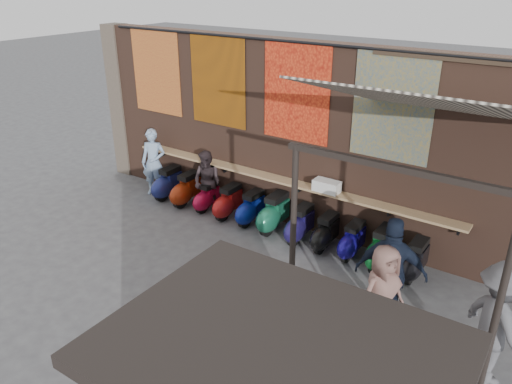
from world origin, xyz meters
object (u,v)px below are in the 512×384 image
at_px(scooter_stool_1, 187,189).
at_px(scooter_stool_6, 300,224).
at_px(scooter_stool_8, 352,241).
at_px(diner_left, 154,162).
at_px(scooter_stool_5, 274,213).
at_px(scooter_stool_10, 415,260).
at_px(scooter_stool_0, 169,183).
at_px(scooter_stool_7, 326,233).
at_px(scooter_stool_9, 382,248).
at_px(shelf_box, 327,186).
at_px(shopper_grey, 498,324).
at_px(scooter_stool_4, 251,208).
at_px(scooter_stool_3, 229,202).
at_px(diner_right, 207,182).
at_px(shopper_tan, 382,293).
at_px(scooter_stool_2, 208,197).
at_px(shopper_navy, 391,273).

distance_m(scooter_stool_1, scooter_stool_6, 3.15).
xyz_separation_m(scooter_stool_8, diner_left, (-5.42, -0.01, 0.50)).
relative_size(scooter_stool_5, scooter_stool_10, 1.13).
height_order(scooter_stool_5, scooter_stool_10, scooter_stool_5).
height_order(scooter_stool_0, scooter_stool_7, scooter_stool_0).
relative_size(scooter_stool_6, scooter_stool_9, 0.95).
xyz_separation_m(shelf_box, shopper_grey, (3.71, -2.20, -0.31)).
xyz_separation_m(scooter_stool_4, diner_left, (-2.95, -0.04, 0.48)).
relative_size(scooter_stool_3, diner_right, 0.54).
bearing_deg(scooter_stool_0, shopper_grey, -13.60).
bearing_deg(shopper_tan, scooter_stool_1, 96.55).
xyz_separation_m(scooter_stool_2, scooter_stool_4, (1.25, 0.03, 0.04)).
bearing_deg(shelf_box, scooter_stool_4, -171.42).
relative_size(scooter_stool_1, shopper_navy, 0.44).
distance_m(scooter_stool_2, shopper_tan, 5.42).
relative_size(scooter_stool_1, scooter_stool_8, 1.10).
bearing_deg(shopper_tan, scooter_stool_5, 83.49).
height_order(scooter_stool_1, scooter_stool_10, scooter_stool_1).
bearing_deg(scooter_stool_2, shelf_box, 5.48).
bearing_deg(scooter_stool_8, scooter_stool_5, 178.72).
distance_m(scooter_stool_4, diner_left, 2.99).
xyz_separation_m(scooter_stool_8, scooter_stool_10, (1.26, -0.02, 0.01)).
relative_size(scooter_stool_9, shopper_navy, 0.45).
height_order(scooter_stool_9, scooter_stool_10, scooter_stool_9).
bearing_deg(scooter_stool_8, scooter_stool_6, -178.88).
distance_m(shelf_box, diner_left, 4.67).
xyz_separation_m(scooter_stool_3, shopper_tan, (4.40, -1.94, 0.42)).
distance_m(scooter_stool_1, scooter_stool_3, 1.24).
bearing_deg(scooter_stool_6, scooter_stool_2, 179.19).
bearing_deg(scooter_stool_1, scooter_stool_7, 0.15).
bearing_deg(scooter_stool_10, shopper_tan, -88.22).
height_order(scooter_stool_10, shopper_grey, shopper_grey).
height_order(scooter_stool_5, diner_left, diner_left).
xyz_separation_m(scooter_stool_0, scooter_stool_2, (1.25, 0.01, -0.06)).
xyz_separation_m(scooter_stool_5, shopper_tan, (3.19, -1.97, 0.38)).
height_order(scooter_stool_0, shopper_grey, shopper_grey).
distance_m(scooter_stool_8, shopper_tan, 2.38).
relative_size(scooter_stool_1, scooter_stool_3, 1.05).
distance_m(scooter_stool_7, diner_right, 3.13).
relative_size(scooter_stool_8, diner_left, 0.44).
bearing_deg(scooter_stool_0, diner_left, -178.79).
relative_size(scooter_stool_4, diner_right, 0.53).
xyz_separation_m(scooter_stool_2, diner_right, (0.02, -0.02, 0.40)).
distance_m(scooter_stool_9, shopper_navy, 1.77).
bearing_deg(shopper_grey, scooter_stool_2, 25.94).
distance_m(scooter_stool_0, scooter_stool_7, 4.38).
bearing_deg(shelf_box, shopper_tan, -46.65).
bearing_deg(scooter_stool_5, scooter_stool_7, -2.33).
height_order(scooter_stool_6, scooter_stool_8, scooter_stool_6).
xyz_separation_m(scooter_stool_3, scooter_stool_8, (3.08, -0.01, -0.02)).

